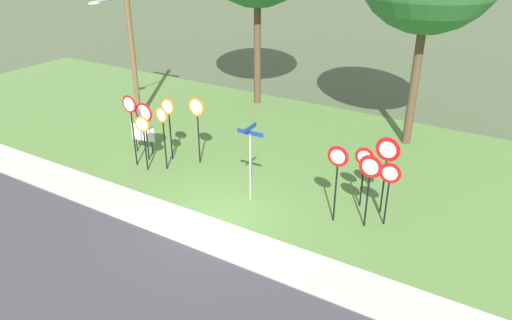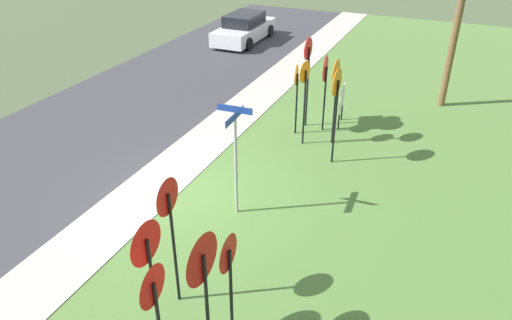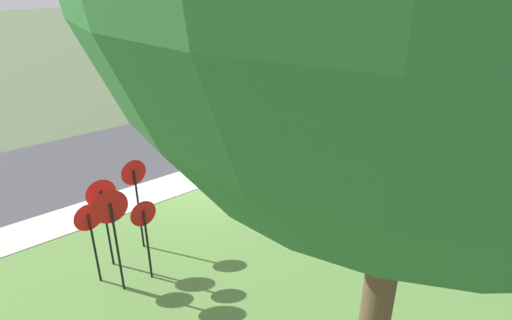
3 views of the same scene
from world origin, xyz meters
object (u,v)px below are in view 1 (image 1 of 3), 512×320
stop_sign_center_tall (143,132)px  yield_sign_far_left (389,180)px  stop_sign_far_center (131,116)px  yield_sign_far_right (387,157)px  street_name_post (250,156)px  yield_sign_near_right (364,164)px  yield_sign_near_left (370,174)px  notice_board (143,134)px  stop_sign_far_left (169,116)px  stop_sign_far_right (163,126)px  stop_sign_near_right (144,119)px  utility_pole (127,30)px  yield_sign_center (337,166)px  stop_sign_near_left (197,116)px

stop_sign_center_tall → yield_sign_far_left: 9.11m
stop_sign_far_center → yield_sign_far_right: stop_sign_far_center is taller
street_name_post → stop_sign_center_tall: bearing=-180.0°
stop_sign_far_center → yield_sign_near_right: stop_sign_far_center is taller
yield_sign_near_left → notice_board: size_ratio=1.97×
yield_sign_far_left → stop_sign_far_center: bearing=-177.7°
stop_sign_far_left → stop_sign_far_right: 0.89m
yield_sign_far_right → street_name_post: street_name_post is taller
stop_sign_near_right → street_name_post: street_name_post is taller
yield_sign_near_left → notice_board: (-9.75, 0.53, -1.01)m
yield_sign_far_left → street_name_post: bearing=-172.4°
yield_sign_near_right → street_name_post: street_name_post is taller
stop_sign_near_right → stop_sign_far_center: (-0.09, -0.60, 0.31)m
stop_sign_far_right → stop_sign_center_tall: stop_sign_far_right is taller
street_name_post → notice_board: (-5.80, 0.96, -0.80)m
yield_sign_far_right → utility_pole: (-12.97, 2.20, 2.29)m
stop_sign_far_left → yield_sign_far_left: stop_sign_far_left is taller
yield_sign_far_right → yield_sign_center: size_ratio=1.02×
stop_sign_near_right → stop_sign_far_right: stop_sign_far_right is taller
stop_sign_far_center → yield_sign_near_right: size_ratio=1.33×
stop_sign_far_left → stop_sign_far_center: 1.44m
stop_sign_center_tall → yield_sign_near_left: 8.58m
stop_sign_far_left → yield_sign_near_left: size_ratio=1.05×
stop_sign_near_right → notice_board: 1.20m
stop_sign_far_left → street_name_post: bearing=-11.3°
stop_sign_far_center → notice_board: 1.70m
stop_sign_near_left → stop_sign_far_left: stop_sign_near_left is taller
street_name_post → notice_board: size_ratio=2.18×
stop_sign_far_center → yield_sign_far_right: bearing=10.9°
street_name_post → yield_sign_center: bearing=1.5°
stop_sign_far_right → yield_sign_near_left: bearing=10.4°
yield_sign_near_left → yield_sign_center: size_ratio=0.94×
stop_sign_far_right → street_name_post: bearing=5.6°
yield_sign_center → stop_sign_near_left: bearing=167.9°
stop_sign_center_tall → notice_board: 1.81m
stop_sign_near_right → street_name_post: (5.20, -0.52, -0.14)m
stop_sign_center_tall → stop_sign_far_left: bearing=70.7°
yield_sign_far_left → yield_sign_center: 1.63m
stop_sign_near_right → stop_sign_far_right: bearing=-18.6°
yield_sign_near_right → stop_sign_far_center: bearing=-171.4°
yield_sign_near_right → yield_sign_center: size_ratio=0.83×
stop_sign_far_center → yield_sign_far_right: size_ratio=1.07×
yield_sign_near_left → stop_sign_far_left: bearing=177.5°
stop_sign_near_right → yield_sign_far_left: (9.64, 0.33, -0.17)m
stop_sign_near_right → street_name_post: bearing=-11.6°
stop_sign_far_left → utility_pole: size_ratio=0.33×
stop_sign_near_left → stop_sign_far_right: size_ratio=1.07×
stop_sign_far_center → yield_sign_center: bearing=3.4°
stop_sign_far_right → stop_sign_center_tall: size_ratio=1.15×
yield_sign_far_left → stop_sign_center_tall: bearing=-176.6°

